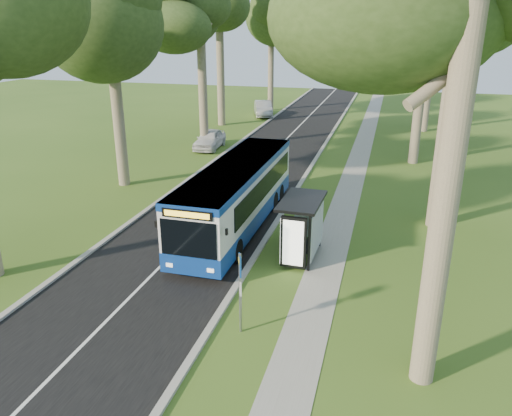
# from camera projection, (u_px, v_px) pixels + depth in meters

# --- Properties ---
(ground) EXTENTS (120.00, 120.00, 0.00)m
(ground) POSITION_uv_depth(u_px,v_px,m) (254.00, 259.00, 20.98)
(ground) COLOR #395A1C
(ground) RESTS_ON ground
(road) EXTENTS (7.00, 100.00, 0.02)m
(road) POSITION_uv_depth(u_px,v_px,m) (242.00, 184.00, 30.89)
(road) COLOR black
(road) RESTS_ON ground
(kerb_east) EXTENTS (0.25, 100.00, 0.12)m
(kerb_east) POSITION_uv_depth(u_px,v_px,m) (298.00, 187.00, 30.01)
(kerb_east) COLOR #9E9B93
(kerb_east) RESTS_ON ground
(kerb_west) EXTENTS (0.25, 100.00, 0.12)m
(kerb_west) POSITION_uv_depth(u_px,v_px,m) (190.00, 179.00, 31.73)
(kerb_west) COLOR #9E9B93
(kerb_west) RESTS_ON ground
(centre_line) EXTENTS (0.12, 100.00, 0.00)m
(centre_line) POSITION_uv_depth(u_px,v_px,m) (242.00, 183.00, 30.88)
(centre_line) COLOR white
(centre_line) RESTS_ON road
(footpath) EXTENTS (1.50, 100.00, 0.02)m
(footpath) POSITION_uv_depth(u_px,v_px,m) (348.00, 192.00, 29.29)
(footpath) COLOR gray
(footpath) RESTS_ON ground
(bus) EXTENTS (2.60, 11.86, 3.14)m
(bus) POSITION_uv_depth(u_px,v_px,m) (237.00, 196.00, 23.74)
(bus) COLOR white
(bus) RESTS_ON ground
(bus_stop_sign) EXTENTS (0.19, 0.37, 2.76)m
(bus_stop_sign) POSITION_uv_depth(u_px,v_px,m) (240.00, 285.00, 15.46)
(bus_stop_sign) COLOR gray
(bus_stop_sign) RESTS_ON ground
(bus_shelter) EXTENTS (1.72, 3.03, 2.56)m
(bus_shelter) POSITION_uv_depth(u_px,v_px,m) (303.00, 221.00, 20.23)
(bus_shelter) COLOR black
(bus_shelter) RESTS_ON ground
(litter_bin) EXTENTS (0.55, 0.55, 0.96)m
(litter_bin) POSITION_uv_depth(u_px,v_px,m) (290.00, 230.00, 22.70)
(litter_bin) COLOR black
(litter_bin) RESTS_ON ground
(car_white) EXTENTS (1.98, 4.46, 1.49)m
(car_white) POSITION_uv_depth(u_px,v_px,m) (210.00, 139.00, 39.46)
(car_white) COLOR silver
(car_white) RESTS_ON ground
(car_silver) EXTENTS (3.18, 5.15, 1.60)m
(car_silver) POSITION_uv_depth(u_px,v_px,m) (263.00, 109.00, 53.43)
(car_silver) COLOR #A5A8AC
(car_silver) RESTS_ON ground
(tree_west_e) EXTENTS (5.20, 5.20, 13.90)m
(tree_west_e) POSITION_uv_depth(u_px,v_px,m) (271.00, 14.00, 53.90)
(tree_west_e) COLOR #7A6B56
(tree_west_e) RESTS_ON ground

